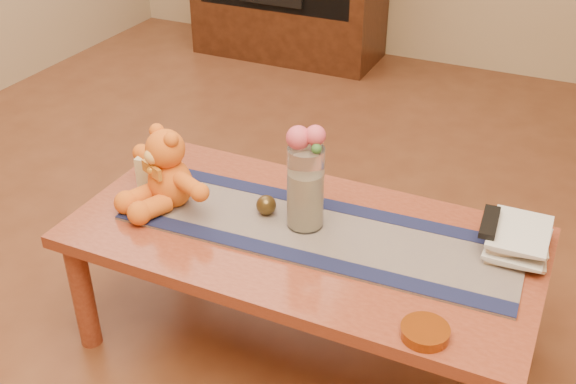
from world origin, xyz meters
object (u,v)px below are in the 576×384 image
at_px(teddy_bear, 169,168).
at_px(pillar_candle, 155,170).
at_px(glass_vase, 306,188).
at_px(amber_dish, 425,332).
at_px(tv_remote, 490,222).
at_px(bronze_ball, 266,205).
at_px(book_bottom, 486,241).

xyz_separation_m(teddy_bear, pillar_candle, (-0.10, 0.06, -0.07)).
xyz_separation_m(pillar_candle, glass_vase, (0.54, -0.01, 0.07)).
xyz_separation_m(glass_vase, amber_dish, (0.46, -0.31, -0.12)).
height_order(teddy_bear, glass_vase, glass_vase).
height_order(teddy_bear, tv_remote, teddy_bear).
bearing_deg(tv_remote, bronze_ball, -173.17).
bearing_deg(bronze_ball, teddy_bear, -169.15).
height_order(book_bottom, tv_remote, tv_remote).
height_order(glass_vase, book_bottom, glass_vase).
bearing_deg(book_bottom, glass_vase, -172.00).
bearing_deg(pillar_candle, glass_vase, -0.60).
height_order(glass_vase, amber_dish, glass_vase).
relative_size(bronze_ball, amber_dish, 0.52).
distance_m(pillar_candle, glass_vase, 0.55).
bearing_deg(glass_vase, amber_dish, -34.23).
distance_m(tv_remote, amber_dish, 0.45).
bearing_deg(glass_vase, tv_remote, 14.06).
bearing_deg(tv_remote, amber_dish, -101.95).
xyz_separation_m(teddy_bear, glass_vase, (0.44, 0.06, 0.01)).
bearing_deg(amber_dish, glass_vase, 145.77).
xyz_separation_m(glass_vase, tv_remote, (0.52, 0.13, -0.05)).
bearing_deg(pillar_candle, amber_dish, -17.61).
relative_size(pillar_candle, glass_vase, 0.43).
height_order(glass_vase, tv_remote, glass_vase).
xyz_separation_m(tv_remote, amber_dish, (-0.06, -0.44, -0.07)).
bearing_deg(amber_dish, tv_remote, 82.15).
bearing_deg(book_bottom, teddy_bear, -175.61).
height_order(bronze_ball, amber_dish, bronze_ball).
distance_m(teddy_bear, book_bottom, 0.98).
xyz_separation_m(book_bottom, tv_remote, (0.00, -0.01, 0.07)).
height_order(book_bottom, amber_dish, amber_dish).
bearing_deg(bronze_ball, glass_vase, -1.66).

